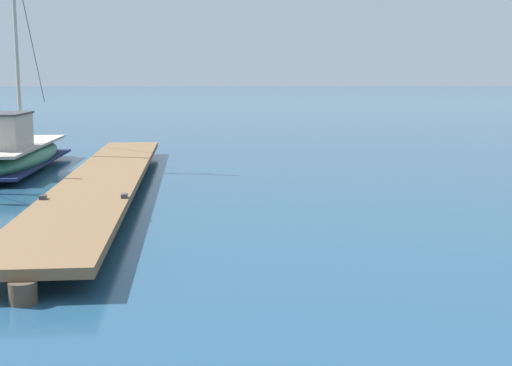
% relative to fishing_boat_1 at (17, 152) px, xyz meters
% --- Properties ---
extents(floating_dock, '(2.72, 17.19, 0.53)m').
position_rel_fishing_boat_1_xyz_m(floating_dock, '(3.39, -4.07, -0.20)').
color(floating_dock, brown).
rests_on(floating_dock, ground).
extents(fishing_boat_1, '(2.05, 7.51, 7.20)m').
position_rel_fishing_boat_1_xyz_m(fishing_boat_1, '(0.00, 0.00, 0.00)').
color(fishing_boat_1, '#337556').
rests_on(fishing_boat_1, ground).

